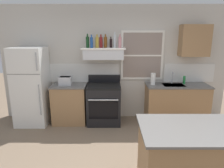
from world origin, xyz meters
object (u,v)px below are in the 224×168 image
(bottle_balsamic_dark, at_px, (110,43))
(paper_towel_roll, at_px, (152,79))
(bottle_dark_green_wine, at_px, (87,42))
(bottle_blue_liqueur, at_px, (91,42))
(bottle_red_label_wine, at_px, (100,42))
(bottle_rose_pink, at_px, (119,42))
(refrigerator, at_px, (31,87))
(dish_soap_bottle, at_px, (184,80))
(kitchen_island, at_px, (192,159))
(toaster, at_px, (65,81))
(stove_range, at_px, (103,103))
(bottle_amber_wine, at_px, (105,42))
(bottle_champagne_gold_foil, at_px, (96,42))
(bottle_clear_tall, at_px, (114,41))

(bottle_balsamic_dark, height_order, paper_towel_roll, bottle_balsamic_dark)
(bottle_dark_green_wine, bearing_deg, bottle_blue_liqueur, -18.63)
(bottle_red_label_wine, xyz_separation_m, bottle_rose_pink, (0.42, -0.06, 0.00))
(refrigerator, relative_size, dish_soap_bottle, 9.81)
(bottle_balsamic_dark, height_order, kitchen_island, bottle_balsamic_dark)
(toaster, distance_m, dish_soap_bottle, 2.76)
(stove_range, distance_m, kitchen_island, 2.49)
(bottle_amber_wine, relative_size, bottle_balsamic_dark, 1.23)
(bottle_amber_wine, bearing_deg, bottle_dark_green_wine, -174.01)
(paper_towel_roll, height_order, dish_soap_bottle, paper_towel_roll)
(bottle_rose_pink, bearing_deg, bottle_red_label_wine, 172.40)
(bottle_red_label_wine, relative_size, bottle_rose_pink, 0.98)
(paper_towel_roll, bearing_deg, bottle_red_label_wine, 176.26)
(paper_towel_roll, bearing_deg, bottle_champagne_gold_foil, 176.74)
(bottle_champagne_gold_foil, xyz_separation_m, paper_towel_roll, (1.27, -0.07, -0.82))
(stove_range, relative_size, bottle_clear_tall, 3.21)
(bottle_rose_pink, height_order, paper_towel_roll, bottle_rose_pink)
(bottle_amber_wine, distance_m, paper_towel_roll, 1.36)
(bottle_blue_liqueur, xyz_separation_m, bottle_rose_pink, (0.62, 0.01, 0.00))
(stove_range, bearing_deg, bottle_dark_green_wine, 167.81)
(paper_towel_roll, bearing_deg, toaster, -179.43)
(toaster, xyz_separation_m, bottle_clear_tall, (1.13, 0.13, 0.88))
(paper_towel_roll, bearing_deg, dish_soap_bottle, 7.57)
(bottle_dark_green_wine, relative_size, dish_soap_bottle, 1.68)
(bottle_red_label_wine, relative_size, bottle_clear_tall, 0.85)
(bottle_rose_pink, bearing_deg, bottle_champagne_gold_foil, 174.25)
(bottle_amber_wine, relative_size, paper_towel_roll, 1.09)
(stove_range, distance_m, bottle_clear_tall, 1.45)
(toaster, height_order, bottle_clear_tall, bottle_clear_tall)
(refrigerator, relative_size, paper_towel_roll, 6.54)
(stove_range, xyz_separation_m, paper_towel_roll, (1.13, 0.04, 0.58))
(bottle_dark_green_wine, relative_size, bottle_amber_wine, 1.02)
(refrigerator, height_order, stove_range, refrigerator)
(stove_range, xyz_separation_m, bottle_amber_wine, (0.04, 0.12, 1.40))
(toaster, bearing_deg, bottle_blue_liqueur, 2.60)
(bottle_dark_green_wine, xyz_separation_m, bottle_red_label_wine, (0.29, 0.04, -0.01))
(bottle_amber_wine, xyz_separation_m, dish_soap_bottle, (1.84, 0.02, -0.87))
(refrigerator, distance_m, bottle_rose_pink, 2.24)
(toaster, xyz_separation_m, bottle_amber_wine, (0.92, 0.10, 0.86))
(bottle_dark_green_wine, bearing_deg, bottle_red_label_wine, 7.58)
(bottle_blue_liqueur, bearing_deg, bottle_dark_green_wine, 161.37)
(dish_soap_bottle, bearing_deg, bottle_clear_tall, 179.66)
(kitchen_island, bearing_deg, toaster, 134.16)
(bottle_rose_pink, bearing_deg, bottle_blue_liqueur, -178.78)
(dish_soap_bottle, bearing_deg, bottle_red_label_wine, -179.34)
(bottle_champagne_gold_foil, xyz_separation_m, kitchen_island, (1.38, -2.27, -1.41))
(bottle_champagne_gold_foil, height_order, paper_towel_roll, bottle_champagne_gold_foil)
(bottle_clear_tall, relative_size, paper_towel_roll, 1.26)
(stove_range, bearing_deg, bottle_blue_liqueur, 170.11)
(toaster, height_order, bottle_amber_wine, bottle_amber_wine)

